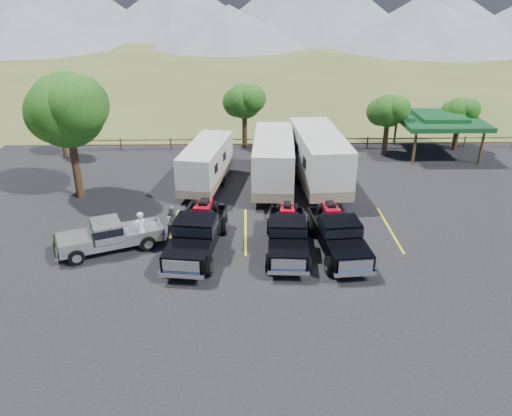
{
  "coord_description": "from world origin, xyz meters",
  "views": [
    {
      "loc": [
        -1.98,
        -20.42,
        12.67
      ],
      "look_at": [
        -1.43,
        3.59,
        1.6
      ],
      "focal_mm": 35.0,
      "sensor_mm": 36.0,
      "label": 1
    }
  ],
  "objects_px": {
    "pavilion": "(439,120)",
    "tree_big_nw": "(66,110)",
    "rig_right": "(338,233)",
    "trailer_center": "(273,162)",
    "rig_left": "(197,232)",
    "trailer_right": "(319,159)",
    "pickup_silver": "(110,235)",
    "rig_center": "(287,233)",
    "trailer_left": "(206,165)",
    "person_a": "(141,229)",
    "person_b": "(173,223)"
  },
  "relations": [
    {
      "from": "trailer_left",
      "to": "trailer_right",
      "type": "distance_m",
      "value": 7.39
    },
    {
      "from": "tree_big_nw",
      "to": "person_b",
      "type": "bearing_deg",
      "value": -41.03
    },
    {
      "from": "pickup_silver",
      "to": "person_a",
      "type": "bearing_deg",
      "value": 82.12
    },
    {
      "from": "trailer_center",
      "to": "pickup_silver",
      "type": "height_order",
      "value": "trailer_center"
    },
    {
      "from": "trailer_left",
      "to": "person_b",
      "type": "height_order",
      "value": "trailer_left"
    },
    {
      "from": "pavilion",
      "to": "rig_right",
      "type": "relative_size",
      "value": 0.98
    },
    {
      "from": "pavilion",
      "to": "tree_big_nw",
      "type": "bearing_deg",
      "value": -162.66
    },
    {
      "from": "trailer_right",
      "to": "tree_big_nw",
      "type": "bearing_deg",
      "value": -178.54
    },
    {
      "from": "trailer_center",
      "to": "pavilion",
      "type": "bearing_deg",
      "value": 30.79
    },
    {
      "from": "person_b",
      "to": "tree_big_nw",
      "type": "bearing_deg",
      "value": 109.19
    },
    {
      "from": "rig_left",
      "to": "trailer_center",
      "type": "xyz_separation_m",
      "value": [
        4.29,
        8.45,
        0.73
      ]
    },
    {
      "from": "pickup_silver",
      "to": "rig_center",
      "type": "bearing_deg",
      "value": 66.02
    },
    {
      "from": "rig_right",
      "to": "trailer_right",
      "type": "height_order",
      "value": "trailer_right"
    },
    {
      "from": "trailer_left",
      "to": "pickup_silver",
      "type": "height_order",
      "value": "trailer_left"
    },
    {
      "from": "tree_big_nw",
      "to": "person_b",
      "type": "distance_m",
      "value": 10.07
    },
    {
      "from": "tree_big_nw",
      "to": "trailer_right",
      "type": "relative_size",
      "value": 0.75
    },
    {
      "from": "tree_big_nw",
      "to": "trailer_center",
      "type": "xyz_separation_m",
      "value": [
        12.41,
        1.27,
        -3.79
      ]
    },
    {
      "from": "rig_left",
      "to": "trailer_left",
      "type": "relative_size",
      "value": 0.8
    },
    {
      "from": "person_b",
      "to": "trailer_center",
      "type": "bearing_deg",
      "value": 21.9
    },
    {
      "from": "pickup_silver",
      "to": "trailer_center",
      "type": "bearing_deg",
      "value": 110.9
    },
    {
      "from": "trailer_right",
      "to": "person_b",
      "type": "distance_m",
      "value": 11.33
    },
    {
      "from": "pavilion",
      "to": "trailer_left",
      "type": "bearing_deg",
      "value": -159.79
    },
    {
      "from": "pavilion",
      "to": "rig_center",
      "type": "relative_size",
      "value": 1.02
    },
    {
      "from": "pickup_silver",
      "to": "rig_left",
      "type": "bearing_deg",
      "value": 64.94
    },
    {
      "from": "pavilion",
      "to": "trailer_right",
      "type": "distance_m",
      "value": 12.13
    },
    {
      "from": "rig_right",
      "to": "pavilion",
      "type": "bearing_deg",
      "value": 50.75
    },
    {
      "from": "pickup_silver",
      "to": "person_b",
      "type": "height_order",
      "value": "person_b"
    },
    {
      "from": "pavilion",
      "to": "rig_center",
      "type": "distance_m",
      "value": 20.0
    },
    {
      "from": "rig_center",
      "to": "trailer_left",
      "type": "height_order",
      "value": "trailer_left"
    },
    {
      "from": "rig_center",
      "to": "person_a",
      "type": "height_order",
      "value": "rig_center"
    },
    {
      "from": "pavilion",
      "to": "trailer_right",
      "type": "xyz_separation_m",
      "value": [
        -10.16,
        -6.58,
        -0.85
      ]
    },
    {
      "from": "rig_left",
      "to": "trailer_center",
      "type": "relative_size",
      "value": 0.69
    },
    {
      "from": "rig_center",
      "to": "trailer_center",
      "type": "distance_m",
      "value": 8.52
    },
    {
      "from": "rig_left",
      "to": "trailer_center",
      "type": "bearing_deg",
      "value": 71.0
    },
    {
      "from": "rig_right",
      "to": "trailer_center",
      "type": "relative_size",
      "value": 0.64
    },
    {
      "from": "trailer_left",
      "to": "rig_left",
      "type": "bearing_deg",
      "value": -78.6
    },
    {
      "from": "rig_left",
      "to": "person_a",
      "type": "xyz_separation_m",
      "value": [
        -2.94,
        0.58,
        -0.08
      ]
    },
    {
      "from": "pavilion",
      "to": "trailer_right",
      "type": "height_order",
      "value": "trailer_right"
    },
    {
      "from": "pavilion",
      "to": "person_a",
      "type": "distance_m",
      "value": 25.11
    },
    {
      "from": "rig_left",
      "to": "rig_center",
      "type": "relative_size",
      "value": 1.1
    },
    {
      "from": "rig_center",
      "to": "trailer_right",
      "type": "relative_size",
      "value": 0.58
    },
    {
      "from": "rig_center",
      "to": "pickup_silver",
      "type": "xyz_separation_m",
      "value": [
        -8.96,
        0.22,
        -0.12
      ]
    },
    {
      "from": "rig_center",
      "to": "tree_big_nw",
      "type": "bearing_deg",
      "value": 153.91
    },
    {
      "from": "trailer_center",
      "to": "trailer_right",
      "type": "relative_size",
      "value": 0.94
    },
    {
      "from": "pavilion",
      "to": "rig_left",
      "type": "distance_m",
      "value": 23.16
    },
    {
      "from": "tree_big_nw",
      "to": "rig_right",
      "type": "distance_m",
      "value": 17.48
    },
    {
      "from": "pavilion",
      "to": "person_a",
      "type": "height_order",
      "value": "pavilion"
    },
    {
      "from": "rig_left",
      "to": "rig_right",
      "type": "distance_m",
      "value": 7.08
    },
    {
      "from": "trailer_left",
      "to": "person_b",
      "type": "xyz_separation_m",
      "value": [
        -1.25,
        -7.4,
        -0.57
      ]
    },
    {
      "from": "trailer_center",
      "to": "person_a",
      "type": "relative_size",
      "value": 5.08
    }
  ]
}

